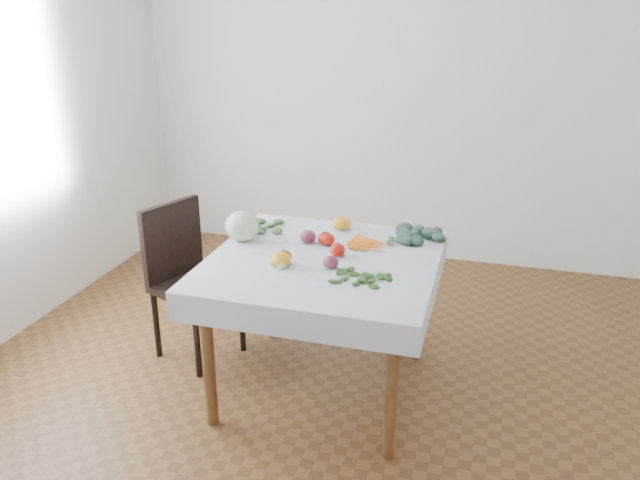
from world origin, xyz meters
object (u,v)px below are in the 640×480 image
object	(u,v)px
table	(323,277)
chair	(186,270)
cabbage	(242,226)
heirloom_back	(342,223)
carrot_bunch	(370,244)

from	to	relation	value
table	chair	size ratio (longest dim) A/B	1.12
chair	cabbage	xyz separation A→B (m)	(0.38, -0.05, 0.32)
table	chair	xyz separation A→B (m)	(-0.86, 0.17, -0.14)
chair	heirloom_back	world-z (taller)	chair
table	carrot_bunch	distance (m)	0.31
cabbage	heirloom_back	size ratio (longest dim) A/B	1.73
heirloom_back	carrot_bunch	xyz separation A→B (m)	(0.21, -0.22, -0.02)
carrot_bunch	table	bearing A→B (deg)	-131.84
chair	heirloom_back	bearing A→B (deg)	17.09
chair	carrot_bunch	size ratio (longest dim) A/B	4.45
heirloom_back	table	bearing A→B (deg)	-88.26
cabbage	carrot_bunch	bearing A→B (deg)	7.74
table	heirloom_back	size ratio (longest dim) A/B	9.60
table	carrot_bunch	bearing A→B (deg)	48.16
cabbage	heirloom_back	bearing A→B (deg)	33.41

